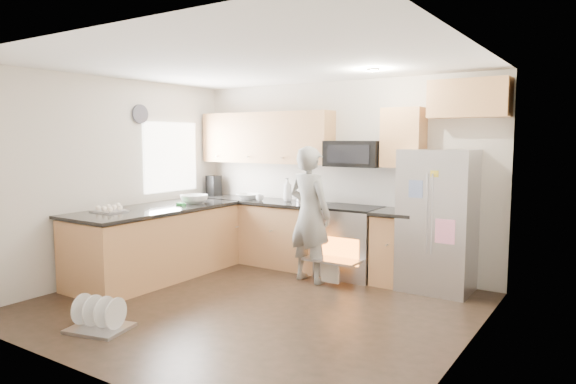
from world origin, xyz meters
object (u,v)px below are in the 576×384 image
Objects in this scene: refrigerator at (438,221)px; stove_range at (350,226)px; dish_rack at (99,321)px; person at (310,214)px.

stove_range is at bearing -179.51° from refrigerator.
stove_range is 1.06× the size of refrigerator.
stove_range is 2.86× the size of dish_rack.
refrigerator reaches higher than dish_rack.
dish_rack is (-1.13, -3.05, -0.59)m from stove_range.
refrigerator is at bearing 53.27° from dish_rack.
stove_range reaches higher than dish_rack.
person is at bearing -161.20° from refrigerator.
refrigerator is 2.71× the size of dish_rack.
stove_range reaches higher than refrigerator.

